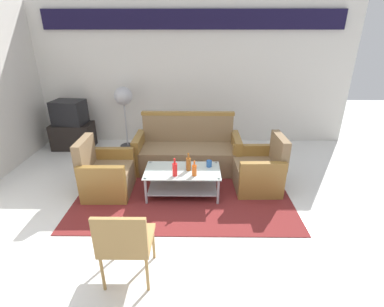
# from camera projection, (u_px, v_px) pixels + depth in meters

# --- Properties ---
(ground_plane) EXTENTS (14.00, 14.00, 0.00)m
(ground_plane) POSITION_uv_depth(u_px,v_px,m) (191.00, 223.00, 3.67)
(ground_plane) COLOR white
(wall_back) EXTENTS (6.52, 0.19, 2.80)m
(wall_back) POSITION_uv_depth(u_px,v_px,m) (193.00, 73.00, 5.88)
(wall_back) COLOR silver
(wall_back) RESTS_ON ground
(rug) EXTENTS (3.15, 2.26, 0.01)m
(rug) POSITION_uv_depth(u_px,v_px,m) (184.00, 188.00, 4.46)
(rug) COLOR maroon
(rug) RESTS_ON ground
(couch) EXTENTS (1.81, 0.76, 0.96)m
(couch) POSITION_uv_depth(u_px,v_px,m) (188.00, 152.00, 5.01)
(couch) COLOR #7F6647
(couch) RESTS_ON rug
(armchair_left) EXTENTS (0.71, 0.77, 0.85)m
(armchair_left) POSITION_uv_depth(u_px,v_px,m) (106.00, 175.00, 4.27)
(armchair_left) COLOR #7F6647
(armchair_left) RESTS_ON rug
(armchair_right) EXTENTS (0.72, 0.78, 0.85)m
(armchair_right) POSITION_uv_depth(u_px,v_px,m) (259.00, 171.00, 4.39)
(armchair_right) COLOR #7F6647
(armchair_right) RESTS_ON rug
(coffee_table) EXTENTS (1.10, 0.60, 0.40)m
(coffee_table) POSITION_uv_depth(u_px,v_px,m) (183.00, 178.00, 4.21)
(coffee_table) COLOR silver
(coffee_table) RESTS_ON rug
(bottle_brown) EXTENTS (0.07, 0.07, 0.27)m
(bottle_brown) POSITION_uv_depth(u_px,v_px,m) (188.00, 164.00, 4.12)
(bottle_brown) COLOR brown
(bottle_brown) RESTS_ON coffee_table
(bottle_red) EXTENTS (0.07, 0.07, 0.26)m
(bottle_red) POSITION_uv_depth(u_px,v_px,m) (175.00, 169.00, 3.96)
(bottle_red) COLOR red
(bottle_red) RESTS_ON coffee_table
(bottle_orange) EXTENTS (0.07, 0.07, 0.22)m
(bottle_orange) POSITION_uv_depth(u_px,v_px,m) (194.00, 170.00, 3.97)
(bottle_orange) COLOR #D85919
(bottle_orange) RESTS_ON coffee_table
(cup) EXTENTS (0.08, 0.08, 0.10)m
(cup) POSITION_uv_depth(u_px,v_px,m) (209.00, 164.00, 4.24)
(cup) COLOR #2659A5
(cup) RESTS_ON coffee_table
(tv_stand) EXTENTS (0.80, 0.50, 0.52)m
(tv_stand) POSITION_uv_depth(u_px,v_px,m) (73.00, 136.00, 5.93)
(tv_stand) COLOR black
(tv_stand) RESTS_ON ground
(television) EXTENTS (0.65, 0.51, 0.48)m
(television) POSITION_uv_depth(u_px,v_px,m) (69.00, 112.00, 5.73)
(television) COLOR black
(television) RESTS_ON tv_stand
(pedestal_fan) EXTENTS (0.36, 0.36, 1.27)m
(pedestal_fan) POSITION_uv_depth(u_px,v_px,m) (124.00, 100.00, 5.66)
(pedestal_fan) COLOR #2D2D33
(pedestal_fan) RESTS_ON ground
(wicker_chair) EXTENTS (0.48, 0.48, 0.84)m
(wicker_chair) POSITION_uv_depth(u_px,v_px,m) (125.00, 240.00, 2.65)
(wicker_chair) COLOR #AD844C
(wicker_chair) RESTS_ON ground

